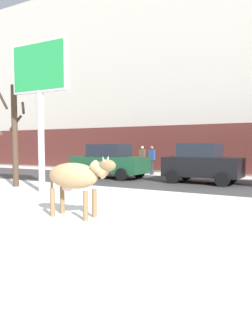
{
  "coord_description": "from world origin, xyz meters",
  "views": [
    {
      "loc": [
        4.19,
        -5.37,
        1.76
      ],
      "look_at": [
        -0.37,
        2.67,
        1.1
      ],
      "focal_mm": 33.66,
      "sensor_mm": 36.0,
      "label": 1
    }
  ],
  "objects": [
    {
      "name": "car_darkgreen_sedan",
      "position": [
        -5.01,
        9.01,
        0.91
      ],
      "size": [
        4.26,
        2.1,
        1.84
      ],
      "color": "#194C2D",
      "rests_on": "ground"
    },
    {
      "name": "road_strip",
      "position": [
        0.0,
        8.7,
        0.0
      ],
      "size": [
        60.0,
        5.6,
        0.01
      ],
      "primitive_type": "cube",
      "color": "#423F3F",
      "rests_on": "ground"
    },
    {
      "name": "pedestrian_near_billboard",
      "position": [
        -4.53,
        12.05,
        0.88
      ],
      "size": [
        0.36,
        0.24,
        1.73
      ],
      "color": "#282833",
      "rests_on": "ground"
    },
    {
      "name": "cow_tan",
      "position": [
        -0.66,
        0.68,
        0.99
      ],
      "size": [
        1.91,
        0.68,
        1.54
      ],
      "color": "tan",
      "rests_on": "ground"
    },
    {
      "name": "building_facade",
      "position": [
        0.0,
        15.91,
        6.48
      ],
      "size": [
        44.0,
        6.1,
        13.0
      ],
      "color": "beige",
      "rests_on": "ground"
    },
    {
      "name": "car_black_hatchback",
      "position": [
        0.05,
        9.15,
        0.93
      ],
      "size": [
        3.56,
        2.02,
        1.86
      ],
      "color": "black",
      "rests_on": "ground"
    },
    {
      "name": "ground_plane",
      "position": [
        0.0,
        0.0,
        0.0
      ],
      "size": [
        120.0,
        120.0,
        0.0
      ],
      "primitive_type": "plane",
      "color": "white"
    },
    {
      "name": "bare_tree_right_lot",
      "position": [
        -6.59,
        4.04,
        2.22
      ],
      "size": [
        0.98,
        0.7,
        4.32
      ],
      "color": "#4C3828",
      "rests_on": "ground"
    },
    {
      "name": "pedestrian_by_cars",
      "position": [
        -3.88,
        12.05,
        0.88
      ],
      "size": [
        0.36,
        0.24,
        1.73
      ],
      "color": "#282833",
      "rests_on": "ground"
    },
    {
      "name": "billboard",
      "position": [
        -4.44,
        3.37,
        4.31
      ],
      "size": [
        2.53,
        0.29,
        5.56
      ],
      "color": "silver",
      "rests_on": "ground"
    }
  ]
}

